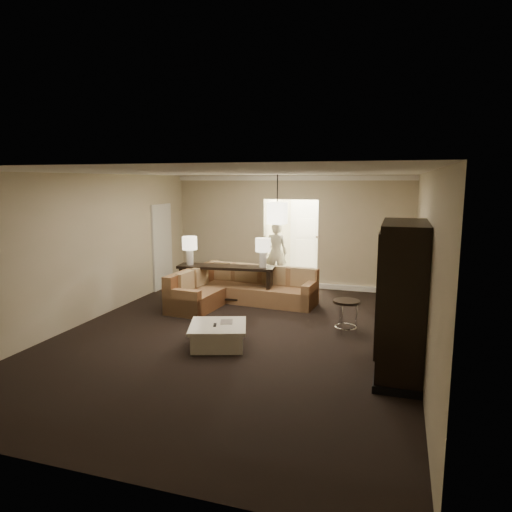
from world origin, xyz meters
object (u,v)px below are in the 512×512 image
(sectional_sofa, at_px, (237,290))
(armoire, at_px, (401,303))
(person, at_px, (276,249))
(drink_table, at_px, (346,310))
(console_table, at_px, (226,281))
(coffee_table, at_px, (218,335))

(sectional_sofa, bearing_deg, armoire, -34.42)
(armoire, distance_m, person, 6.01)
(armoire, relative_size, drink_table, 3.61)
(console_table, bearing_deg, drink_table, -31.94)
(coffee_table, height_order, console_table, console_table)
(sectional_sofa, distance_m, console_table, 0.33)
(armoire, bearing_deg, drink_table, 119.94)
(coffee_table, bearing_deg, console_table, 108.36)
(sectional_sofa, distance_m, coffee_table, 2.58)
(sectional_sofa, relative_size, armoire, 1.33)
(coffee_table, distance_m, armoire, 2.94)
(sectional_sofa, xyz_separation_m, console_table, (-0.27, 0.06, 0.17))
(person, bearing_deg, drink_table, 116.30)
(sectional_sofa, xyz_separation_m, drink_table, (2.49, -1.21, 0.10))
(sectional_sofa, height_order, armoire, armoire)
(armoire, height_order, drink_table, armoire)
(sectional_sofa, height_order, person, person)
(sectional_sofa, xyz_separation_m, person, (0.24, 2.36, 0.56))
(sectional_sofa, bearing_deg, coffee_table, -72.19)
(drink_table, relative_size, person, 0.33)
(console_table, height_order, drink_table, console_table)
(armoire, xyz_separation_m, drink_table, (-0.89, 1.55, -0.60))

